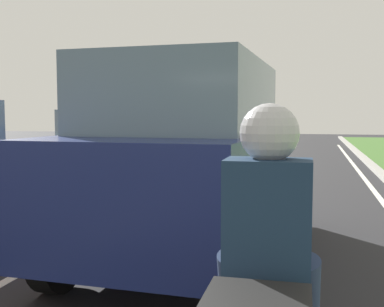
# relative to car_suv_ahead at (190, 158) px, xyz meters

# --- Properties ---
(ground_plane) EXTENTS (60.00, 60.00, 0.00)m
(ground_plane) POSITION_rel_car_suv_ahead_xyz_m (-0.87, 5.58, -1.17)
(ground_plane) COLOR #262628
(lane_line_center) EXTENTS (0.12, 32.00, 0.01)m
(lane_line_center) POSITION_rel_car_suv_ahead_xyz_m (-1.57, 5.58, -1.16)
(lane_line_center) COLOR silver
(lane_line_center) RESTS_ON ground
(lane_line_right_edge) EXTENTS (0.12, 32.00, 0.01)m
(lane_line_right_edge) POSITION_rel_car_suv_ahead_xyz_m (2.73, 5.58, -1.16)
(lane_line_right_edge) COLOR silver
(lane_line_right_edge) RESTS_ON ground
(car_suv_ahead) EXTENTS (2.11, 4.57, 2.28)m
(car_suv_ahead) POSITION_rel_car_suv_ahead_xyz_m (0.00, 0.00, 0.00)
(car_suv_ahead) COLOR navy
(car_suv_ahead) RESTS_ON ground
(car_hatchback_far) EXTENTS (1.77, 3.72, 1.78)m
(car_hatchback_far) POSITION_rel_car_suv_ahead_xyz_m (-3.30, 5.01, -0.28)
(car_hatchback_far) COLOR #B7BABF
(car_hatchback_far) RESTS_ON ground
(rider_person) EXTENTS (0.50, 0.40, 1.16)m
(rider_person) POSITION_rel_car_suv_ahead_xyz_m (1.21, -3.19, 0.02)
(rider_person) COLOR #192D47
(rider_person) RESTS_ON ground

